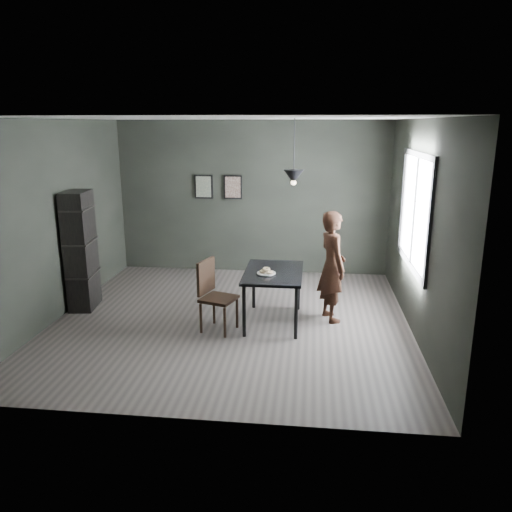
# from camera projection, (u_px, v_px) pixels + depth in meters

# --- Properties ---
(ground) EXTENTS (5.00, 5.00, 0.00)m
(ground) POSITION_uv_depth(u_px,v_px,m) (231.00, 320.00, 7.17)
(ground) COLOR #3C3734
(ground) RESTS_ON ground
(back_wall) EXTENTS (5.00, 0.10, 2.80)m
(back_wall) POSITION_uv_depth(u_px,v_px,m) (252.00, 198.00, 9.21)
(back_wall) COLOR black
(back_wall) RESTS_ON ground
(ceiling) EXTENTS (5.00, 5.00, 0.02)m
(ceiling) POSITION_uv_depth(u_px,v_px,m) (229.00, 118.00, 6.45)
(ceiling) COLOR silver
(ceiling) RESTS_ON ground
(window_assembly) EXTENTS (0.04, 1.96, 1.56)m
(window_assembly) POSITION_uv_depth(u_px,v_px,m) (415.00, 211.00, 6.68)
(window_assembly) COLOR white
(window_assembly) RESTS_ON ground
(cafe_table) EXTENTS (0.80, 1.20, 0.75)m
(cafe_table) POSITION_uv_depth(u_px,v_px,m) (273.00, 277.00, 6.93)
(cafe_table) COLOR black
(cafe_table) RESTS_ON ground
(white_plate) EXTENTS (0.23, 0.23, 0.01)m
(white_plate) POSITION_uv_depth(u_px,v_px,m) (266.00, 274.00, 6.78)
(white_plate) COLOR silver
(white_plate) RESTS_ON cafe_table
(donut_pile) EXTENTS (0.19, 0.14, 0.08)m
(donut_pile) POSITION_uv_depth(u_px,v_px,m) (266.00, 271.00, 6.77)
(donut_pile) COLOR beige
(donut_pile) RESTS_ON white_plate
(woman) EXTENTS (0.56, 0.67, 1.58)m
(woman) POSITION_uv_depth(u_px,v_px,m) (332.00, 266.00, 7.01)
(woman) COLOR black
(woman) RESTS_ON ground
(wood_chair) EXTENTS (0.53, 0.53, 0.98)m
(wood_chair) POSITION_uv_depth(u_px,v_px,m) (213.00, 291.00, 6.71)
(wood_chair) COLOR black
(wood_chair) RESTS_ON ground
(shelf_unit) EXTENTS (0.41, 0.63, 1.78)m
(shelf_unit) POSITION_uv_depth(u_px,v_px,m) (81.00, 251.00, 7.46)
(shelf_unit) COLOR black
(shelf_unit) RESTS_ON ground
(pendant_lamp) EXTENTS (0.28, 0.28, 0.86)m
(pendant_lamp) POSITION_uv_depth(u_px,v_px,m) (294.00, 176.00, 6.64)
(pendant_lamp) COLOR black
(pendant_lamp) RESTS_ON ground
(framed_print_left) EXTENTS (0.34, 0.04, 0.44)m
(framed_print_left) POSITION_uv_depth(u_px,v_px,m) (204.00, 187.00, 9.22)
(framed_print_left) COLOR black
(framed_print_left) RESTS_ON ground
(framed_print_right) EXTENTS (0.34, 0.04, 0.44)m
(framed_print_right) POSITION_uv_depth(u_px,v_px,m) (233.00, 187.00, 9.16)
(framed_print_right) COLOR black
(framed_print_right) RESTS_ON ground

